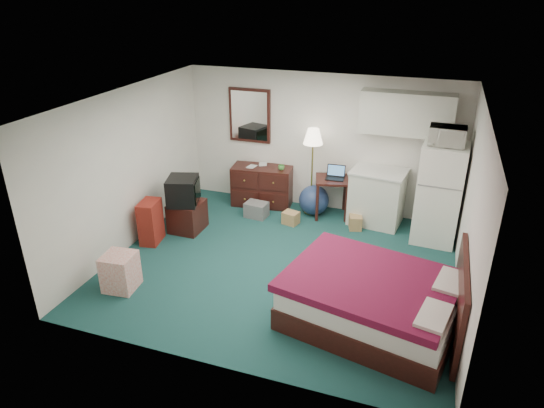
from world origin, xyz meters
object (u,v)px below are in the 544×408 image
at_px(floor_lamp, 312,172).
at_px(tv_stand, 187,216).
at_px(kitchen_counter, 377,198).
at_px(bed, 372,301).
at_px(dresser, 262,186).
at_px(fridge, 439,194).
at_px(suitcase, 151,222).
at_px(desk, 331,197).

relative_size(floor_lamp, tv_stand, 2.86).
bearing_deg(kitchen_counter, tv_stand, -149.07).
relative_size(bed, tv_stand, 3.58).
bearing_deg(dresser, fridge, -13.63).
bearing_deg(dresser, tv_stand, -127.83).
height_order(dresser, tv_stand, dresser).
bearing_deg(fridge, suitcase, -156.59).
distance_m(kitchen_counter, fridge, 1.11).
relative_size(dresser, floor_lamp, 0.69).
bearing_deg(bed, tv_stand, 168.27).
distance_m(dresser, kitchen_counter, 2.16).
bearing_deg(dresser, floor_lamp, -10.29).
height_order(floor_lamp, bed, floor_lamp).
bearing_deg(tv_stand, floor_lamp, 36.69).
relative_size(tv_stand, suitcase, 0.78).
bearing_deg(floor_lamp, suitcase, -138.79).
xyz_separation_m(kitchen_counter, fridge, (1.00, -0.32, 0.35)).
xyz_separation_m(bed, suitcase, (-3.72, 0.92, 0.04)).
bearing_deg(tv_stand, desk, 31.99).
height_order(dresser, floor_lamp, floor_lamp).
bearing_deg(tv_stand, suitcase, -121.78).
relative_size(floor_lamp, bed, 0.80).
distance_m(kitchen_counter, tv_stand, 3.30).
bearing_deg(bed, desk, 124.33).
bearing_deg(desk, dresser, 163.07).
distance_m(desk, bed, 3.07).
xyz_separation_m(floor_lamp, kitchen_counter, (1.18, -0.01, -0.33)).
bearing_deg(fridge, kitchen_counter, 165.86).
relative_size(floor_lamp, suitcase, 2.24).
xyz_separation_m(kitchen_counter, bed, (0.35, -2.82, -0.15)).
relative_size(dresser, kitchen_counter, 1.17).
relative_size(dresser, tv_stand, 1.99).
bearing_deg(suitcase, floor_lamp, 32.05).
bearing_deg(fridge, desk, 172.88).
height_order(kitchen_counter, tv_stand, kitchen_counter).
distance_m(floor_lamp, tv_stand, 2.33).
height_order(tv_stand, suitcase, suitcase).
bearing_deg(bed, fridge, 87.59).
xyz_separation_m(floor_lamp, bed, (1.53, -2.83, -0.48)).
height_order(desk, bed, desk).
height_order(dresser, fridge, fridge).
bearing_deg(suitcase, desk, 27.80).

